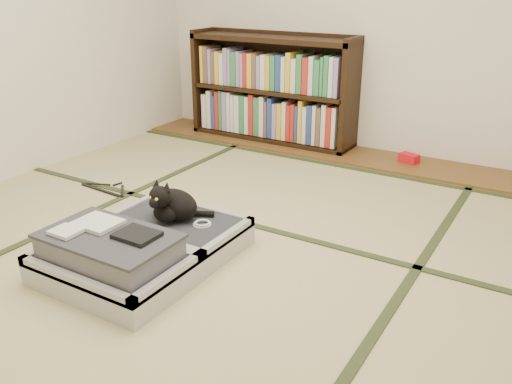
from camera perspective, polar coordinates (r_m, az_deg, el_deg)
The scene contains 9 objects.
floor at distance 3.00m, azimuth -4.30°, elevation -6.38°, with size 4.50×4.50×0.00m, color tan.
wood_strip at distance 4.64m, azimuth 10.07°, elevation 3.84°, with size 4.00×0.50×0.02m, color brown.
red_item at distance 4.52m, azimuth 15.81°, elevation 3.45°, with size 0.15×0.09×0.07m, color red.
tatami_borders at distance 3.37m, azimuth 0.54°, elevation -2.94°, with size 4.00×4.50×0.01m.
bookcase at distance 4.93m, azimuth 1.70°, elevation 10.52°, with size 1.53×0.35×0.98m.
suitcase at distance 2.88m, azimuth -12.15°, elevation -5.84°, with size 0.74×0.99×0.29m.
cat at distance 3.03m, azimuth -8.89°, elevation -1.30°, with size 0.33×0.33×0.27m.
cable_coil at distance 2.98m, azimuth -5.68°, elevation -3.35°, with size 0.10×0.10×0.02m.
hanger at distance 3.99m, azimuth -15.54°, elevation 0.31°, with size 0.45×0.22×0.01m.
Camera 1 is at (1.56, -2.14, 1.41)m, focal length 38.00 mm.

